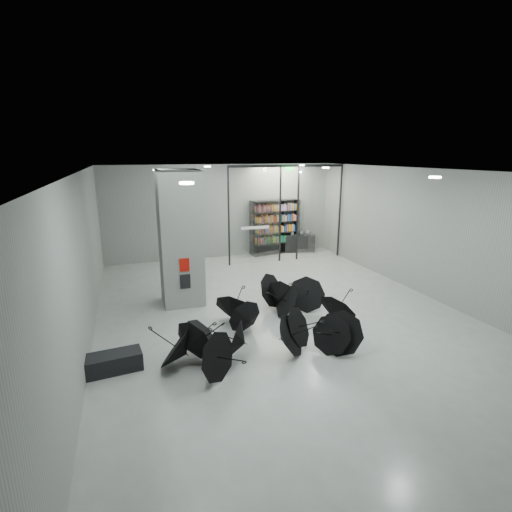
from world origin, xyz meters
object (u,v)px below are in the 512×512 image
object	(u,v)px
shop_counter	(299,243)
bench	(112,363)
column	(180,238)
umbrella_cluster	(266,327)
bookshelf	(275,227)

from	to	relation	value
shop_counter	bench	bearing A→B (deg)	-120.84
bench	shop_counter	world-z (taller)	shop_counter
column	umbrella_cluster	world-z (taller)	column
bookshelf	shop_counter	world-z (taller)	bookshelf
bench	bookshelf	size ratio (longest dim) A/B	0.49
shop_counter	umbrella_cluster	distance (m)	9.06
bench	umbrella_cluster	distance (m)	3.59
bookshelf	column	bearing A→B (deg)	-142.87
column	shop_counter	distance (m)	7.85
bench	bookshelf	bearing A→B (deg)	44.18
bench	bookshelf	xyz separation A→B (m)	(6.86, 8.28, 1.03)
umbrella_cluster	bookshelf	bearing A→B (deg)	67.32
bench	umbrella_cluster	xyz separation A→B (m)	(3.57, 0.39, 0.11)
bench	umbrella_cluster	size ratio (longest dim) A/B	0.21
bookshelf	umbrella_cluster	world-z (taller)	bookshelf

